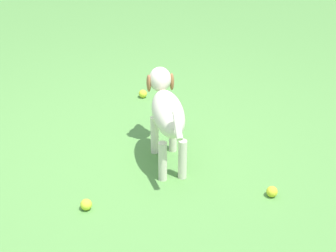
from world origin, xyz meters
name	(u,v)px	position (x,y,z in m)	size (l,w,h in m)	color
ground	(139,164)	(0.00, 0.00, 0.00)	(14.00, 14.00, 0.00)	#548C42
dog	(167,111)	(-0.18, -0.01, 0.36)	(0.22, 0.81, 0.55)	silver
tennis_ball_0	(143,94)	(-0.21, -0.95, 0.03)	(0.07, 0.07, 0.07)	#CFDD32
tennis_ball_1	(272,192)	(-0.69, 0.51, 0.03)	(0.07, 0.07, 0.07)	#CED12E
tennis_ball_2	(86,205)	(0.38, 0.37, 0.03)	(0.07, 0.07, 0.07)	#CBE132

